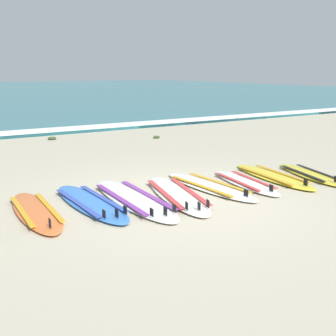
{
  "coord_description": "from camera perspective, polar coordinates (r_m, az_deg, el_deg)",
  "views": [
    {
      "loc": [
        -3.61,
        -5.48,
        2.0
      ],
      "look_at": [
        0.44,
        1.03,
        0.25
      ],
      "focal_mm": 46.05,
      "sensor_mm": 36.0,
      "label": 1
    }
  ],
  "objects": [
    {
      "name": "surfboard_4",
      "position": [
        7.49,
        5.49,
        -2.4
      ],
      "size": [
        0.68,
        2.3,
        0.18
      ],
      "color": "silver",
      "rests_on": "ground"
    },
    {
      "name": "ground_plane",
      "position": [
        6.86,
        1.44,
        -4.09
      ],
      "size": [
        80.0,
        80.0,
        0.0
      ],
      "primitive_type": "plane",
      "color": "#B7AD93"
    },
    {
      "name": "wave_foam_strip",
      "position": [
        14.36,
        -17.04,
        4.51
      ],
      "size": [
        80.0,
        1.07,
        0.11
      ],
      "primitive_type": "cube",
      "color": "white",
      "rests_on": "ground"
    },
    {
      "name": "surfboard_6",
      "position": [
        8.37,
        13.74,
        -1.08
      ],
      "size": [
        0.83,
        2.28,
        0.18
      ],
      "color": "yellow",
      "rests_on": "ground"
    },
    {
      "name": "surfboard_5",
      "position": [
        7.82,
        10.18,
        -1.89
      ],
      "size": [
        0.76,
        1.98,
        0.18
      ],
      "color": "white",
      "rests_on": "ground"
    },
    {
      "name": "surfboard_1",
      "position": [
        6.65,
        -10.24,
        -4.53
      ],
      "size": [
        0.63,
        2.32,
        0.18
      ],
      "color": "#3875CC",
      "rests_on": "ground"
    },
    {
      "name": "seaweed_clump_near_shoreline",
      "position": [
        13.09,
        -15.1,
        3.82
      ],
      "size": [
        0.25,
        0.2,
        0.09
      ],
      "primitive_type": "ellipsoid",
      "color": "#384723",
      "rests_on": "ground"
    },
    {
      "name": "surfboard_3",
      "position": [
        6.97,
        1.2,
        -3.5
      ],
      "size": [
        1.14,
        2.47,
        0.18
      ],
      "color": "silver",
      "rests_on": "ground"
    },
    {
      "name": "seaweed_clump_mid_sand",
      "position": [
        12.93,
        -1.53,
        4.12
      ],
      "size": [
        0.21,
        0.17,
        0.08
      ],
      "primitive_type": "ellipsoid",
      "color": "#384723",
      "rests_on": "ground"
    },
    {
      "name": "surfboard_7",
      "position": [
        8.72,
        18.27,
        -0.81
      ],
      "size": [
        0.96,
        1.99,
        0.18
      ],
      "color": "yellow",
      "rests_on": "ground"
    },
    {
      "name": "surfboard_0",
      "position": [
        6.44,
        -17.1,
        -5.5
      ],
      "size": [
        0.63,
        2.14,
        0.18
      ],
      "color": "orange",
      "rests_on": "ground"
    },
    {
      "name": "surfboard_2",
      "position": [
        6.76,
        -4.56,
        -4.08
      ],
      "size": [
        0.74,
        2.61,
        0.18
      ],
      "color": "silver",
      "rests_on": "ground"
    }
  ]
}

